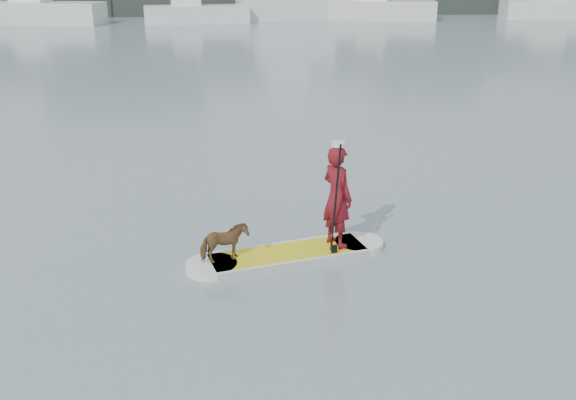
{
  "coord_description": "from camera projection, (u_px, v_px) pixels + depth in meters",
  "views": [
    {
      "loc": [
        -0.59,
        -6.12,
        4.49
      ],
      "look_at": [
        0.25,
        3.13,
        1.0
      ],
      "focal_mm": 40.0,
      "sensor_mm": 36.0,
      "label": 1
    }
  ],
  "objects": [
    {
      "name": "ground",
      "position": [
        291.0,
        378.0,
        7.33
      ],
      "size": [
        140.0,
        140.0,
        0.0
      ],
      "primitive_type": "plane",
      "color": "slate",
      "rests_on": "ground"
    },
    {
      "name": "paddleboard",
      "position": [
        288.0,
        255.0,
        10.25
      ],
      "size": [
        3.22,
        1.42,
        0.12
      ],
      "rotation": [
        0.0,
        0.0,
        0.25
      ],
      "color": "yellow",
      "rests_on": "ground"
    },
    {
      "name": "paddler",
      "position": [
        337.0,
        197.0,
        10.2
      ],
      "size": [
        0.66,
        0.73,
        1.67
      ],
      "primitive_type": "imported",
      "rotation": [
        0.0,
        0.0,
        2.13
      ],
      "color": "maroon",
      "rests_on": "paddleboard"
    },
    {
      "name": "white_cap",
      "position": [
        339.0,
        144.0,
        9.89
      ],
      "size": [
        0.22,
        0.22,
        0.07
      ],
      "primitive_type": "cylinder",
      "color": "silver",
      "rests_on": "paddler"
    },
    {
      "name": "dog",
      "position": [
        224.0,
        243.0,
        9.8
      ],
      "size": [
        0.8,
        0.56,
        0.62
      ],
      "primitive_type": "imported",
      "rotation": [
        0.0,
        0.0,
        1.91
      ],
      "color": "brown",
      "rests_on": "paddleboard"
    },
    {
      "name": "paddle",
      "position": [
        335.0,
        213.0,
        9.94
      ],
      "size": [
        0.11,
        0.3,
        2.0
      ],
      "rotation": [
        0.0,
        0.0,
        0.25
      ],
      "color": "black",
      "rests_on": "ground"
    },
    {
      "name": "sailboat_c",
      "position": [
        42.0,
        11.0,
        47.2
      ],
      "size": [
        9.11,
        4.56,
        12.5
      ],
      "rotation": [
        0.0,
        0.0,
        -0.2
      ],
      "color": "silver",
      "rests_on": "ground"
    },
    {
      "name": "sailboat_d",
      "position": [
        196.0,
        12.0,
        47.89
      ],
      "size": [
        7.9,
        3.18,
        11.33
      ],
      "rotation": [
        0.0,
        0.0,
        0.11
      ],
      "color": "silver",
      "rests_on": "ground"
    },
    {
      "name": "sailboat_e",
      "position": [
        381.0,
        8.0,
        50.78
      ],
      "size": [
        8.62,
        4.02,
        12.03
      ],
      "rotation": [
        0.0,
        0.0,
        -0.17
      ],
      "color": "silver",
      "rests_on": "ground"
    },
    {
      "name": "sailboat_f",
      "position": [
        560.0,
        7.0,
        51.64
      ],
      "size": [
        9.53,
        3.83,
        13.88
      ],
      "rotation": [
        0.0,
        0.0,
        -0.12
      ],
      "color": "silver",
      "rests_on": "ground"
    }
  ]
}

